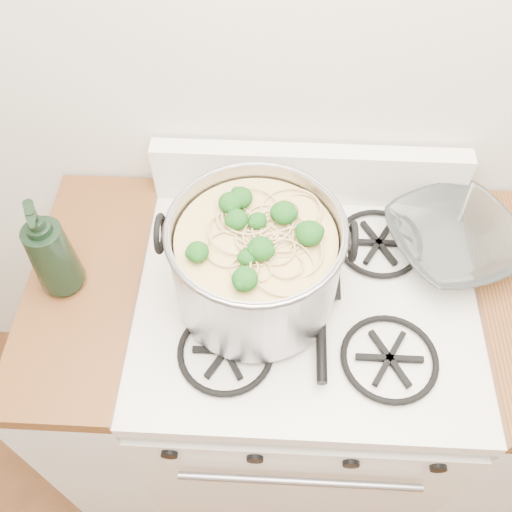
% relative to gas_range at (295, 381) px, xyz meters
% --- Properties ---
extents(gas_range, '(0.76, 0.66, 0.92)m').
position_rel_gas_range_xyz_m(gas_range, '(0.00, 0.00, 0.00)').
color(gas_range, white).
rests_on(gas_range, ground).
extents(counter_left, '(0.25, 0.65, 0.92)m').
position_rel_gas_range_xyz_m(counter_left, '(-0.51, 0.00, 0.02)').
color(counter_left, silver).
rests_on(counter_left, ground).
extents(stock_pot, '(0.38, 0.35, 0.24)m').
position_rel_gas_range_xyz_m(stock_pot, '(-0.11, -0.01, 0.60)').
color(stock_pot, '#9898A0').
rests_on(stock_pot, gas_range).
extents(spatula, '(0.29, 0.31, 0.02)m').
position_rel_gas_range_xyz_m(spatula, '(0.03, 0.04, 0.50)').
color(spatula, black).
rests_on(spatula, gas_range).
extents(glass_bowl, '(0.15, 0.15, 0.03)m').
position_rel_gas_range_xyz_m(glass_bowl, '(0.33, 0.13, 0.50)').
color(glass_bowl, white).
rests_on(glass_bowl, gas_range).
extents(bottle, '(0.13, 0.13, 0.26)m').
position_rel_gas_range_xyz_m(bottle, '(-0.54, 0.00, 0.61)').
color(bottle, black).
rests_on(bottle, counter_left).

